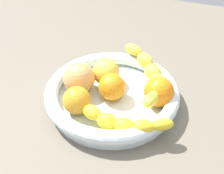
# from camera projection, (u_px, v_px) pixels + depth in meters

# --- Properties ---
(kitchen_counter) EXTENTS (1.20, 1.20, 0.03)m
(kitchen_counter) POSITION_uv_depth(u_px,v_px,m) (112.00, 108.00, 0.73)
(kitchen_counter) COLOR #6C6455
(kitchen_counter) RESTS_ON ground
(fruit_bowl) EXTENTS (0.30, 0.30, 0.05)m
(fruit_bowl) POSITION_uv_depth(u_px,v_px,m) (112.00, 95.00, 0.71)
(fruit_bowl) COLOR silver
(fruit_bowl) RESTS_ON kitchen_counter
(banana_draped_left) EXTENTS (0.07, 0.22, 0.04)m
(banana_draped_left) POSITION_uv_depth(u_px,v_px,m) (117.00, 120.00, 0.62)
(banana_draped_left) COLOR yellow
(banana_draped_left) RESTS_ON fruit_bowl
(banana_draped_right) EXTENTS (0.22, 0.13, 0.05)m
(banana_draped_right) POSITION_uv_depth(u_px,v_px,m) (150.00, 75.00, 0.72)
(banana_draped_right) COLOR yellow
(banana_draped_right) RESTS_ON fruit_bowl
(orange_front) EXTENTS (0.06, 0.06, 0.06)m
(orange_front) POSITION_uv_depth(u_px,v_px,m) (77.00, 100.00, 0.66)
(orange_front) COLOR orange
(orange_front) RESTS_ON fruit_bowl
(orange_mid_left) EXTENTS (0.06, 0.06, 0.06)m
(orange_mid_left) POSITION_uv_depth(u_px,v_px,m) (112.00, 87.00, 0.69)
(orange_mid_left) COLOR orange
(orange_mid_left) RESTS_ON fruit_bowl
(orange_mid_right) EXTENTS (0.07, 0.07, 0.07)m
(orange_mid_right) POSITION_uv_depth(u_px,v_px,m) (159.00, 92.00, 0.68)
(orange_mid_right) COLOR orange
(orange_mid_right) RESTS_ON fruit_bowl
(apple_yellow) EXTENTS (0.06, 0.06, 0.06)m
(apple_yellow) POSITION_uv_depth(u_px,v_px,m) (106.00, 72.00, 0.73)
(apple_yellow) COLOR yellow
(apple_yellow) RESTS_ON fruit_bowl
(peach_blush) EXTENTS (0.07, 0.07, 0.07)m
(peach_blush) POSITION_uv_depth(u_px,v_px,m) (79.00, 78.00, 0.71)
(peach_blush) COLOR #E5A65C
(peach_blush) RESTS_ON fruit_bowl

